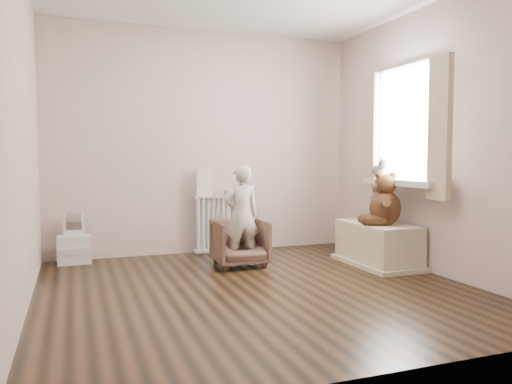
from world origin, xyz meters
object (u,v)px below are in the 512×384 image
object	(u,v)px
child	(241,215)
plush_cat	(379,169)
radiator	(221,220)
teddy_bear	(385,202)
toy_vanity	(74,238)
toy_bench	(378,246)
armchair	(240,243)

from	to	relation	value
child	plush_cat	bearing A→B (deg)	174.25
radiator	teddy_bear	world-z (taller)	teddy_bear
plush_cat	child	bearing A→B (deg)	-173.75
toy_vanity	toy_bench	distance (m)	3.21
toy_vanity	child	bearing A→B (deg)	-25.96
radiator	plush_cat	distance (m)	1.90
radiator	teddy_bear	size ratio (longest dim) A/B	1.29
teddy_bear	toy_vanity	bearing A→B (deg)	177.20
radiator	toy_bench	size ratio (longest dim) A/B	0.73
toy_bench	plush_cat	distance (m)	0.84
armchair	toy_bench	distance (m)	1.45
toy_bench	teddy_bear	xyz separation A→B (m)	(-0.00, -0.12, 0.47)
teddy_bear	radiator	bearing A→B (deg)	156.38
toy_vanity	armchair	bearing A→B (deg)	-24.50
toy_vanity	child	size ratio (longest dim) A/B	0.52
armchair	toy_bench	bearing A→B (deg)	-16.75
teddy_bear	plush_cat	size ratio (longest dim) A/B	2.11
radiator	teddy_bear	bearing A→B (deg)	-44.26
toy_vanity	armchair	size ratio (longest dim) A/B	1.01
toy_vanity	teddy_bear	xyz separation A→B (m)	(2.99, -1.29, 0.40)
child	toy_bench	world-z (taller)	child
radiator	toy_vanity	distance (m)	1.63
radiator	toy_vanity	world-z (taller)	radiator
armchair	teddy_bear	bearing A→B (deg)	-21.06
armchair	child	bearing A→B (deg)	-88.90
teddy_bear	plush_cat	bearing A→B (deg)	87.41
toy_bench	plush_cat	size ratio (longest dim) A/B	3.74
radiator	armchair	distance (m)	0.78
armchair	child	distance (m)	0.29
armchair	teddy_bear	distance (m)	1.55
toy_vanity	radiator	bearing A→B (deg)	1.06
radiator	armchair	xyz separation A→B (m)	(-0.02, -0.76, -0.15)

